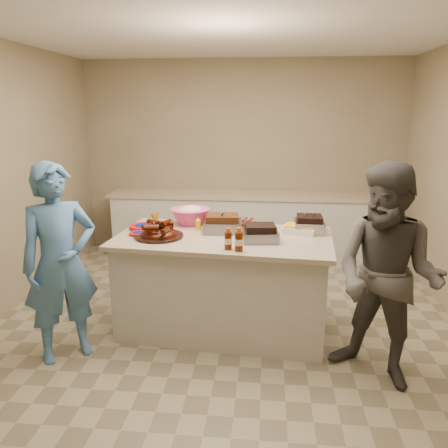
# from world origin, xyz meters

# --- Properties ---
(room) EXTENTS (4.50, 5.00, 2.70)m
(room) POSITION_xyz_m (0.00, 0.00, 0.00)
(room) COLOR gray
(room) RESTS_ON ground
(back_counter) EXTENTS (3.60, 0.64, 0.90)m
(back_counter) POSITION_xyz_m (0.00, 2.20, 0.45)
(back_counter) COLOR beige
(back_counter) RESTS_ON ground
(island) EXTENTS (2.01, 1.18, 0.91)m
(island) POSITION_xyz_m (-0.01, 0.04, 0.00)
(island) COLOR beige
(island) RESTS_ON ground
(rib_platter) EXTENTS (0.47, 0.47, 0.18)m
(rib_platter) POSITION_xyz_m (-0.58, -0.05, 0.91)
(rib_platter) COLOR #450F03
(rib_platter) RESTS_ON island
(pulled_pork_tray) EXTENTS (0.37, 0.29, 0.11)m
(pulled_pork_tray) POSITION_xyz_m (-0.04, 0.18, 0.91)
(pulled_pork_tray) COLOR #47230F
(pulled_pork_tray) RESTS_ON island
(brisket_tray) EXTENTS (0.33, 0.29, 0.09)m
(brisket_tray) POSITION_xyz_m (0.32, -0.07, 0.91)
(brisket_tray) COLOR black
(brisket_tray) RESTS_ON island
(roasting_pan) EXTENTS (0.27, 0.27, 0.11)m
(roasting_pan) POSITION_xyz_m (0.77, 0.26, 0.91)
(roasting_pan) COLOR gray
(roasting_pan) RESTS_ON island
(coleslaw_bowl) EXTENTS (0.42, 0.42, 0.27)m
(coleslaw_bowl) POSITION_xyz_m (-0.38, 0.44, 0.91)
(coleslaw_bowl) COLOR #DF4388
(coleslaw_bowl) RESTS_ON island
(sausage_plate) EXTENTS (0.38, 0.38, 0.05)m
(sausage_plate) POSITION_xyz_m (0.15, 0.34, 0.91)
(sausage_plate) COLOR silver
(sausage_plate) RESTS_ON island
(mac_cheese_dish) EXTENTS (0.33, 0.28, 0.08)m
(mac_cheese_dish) POSITION_xyz_m (0.68, 0.23, 0.91)
(mac_cheese_dish) COLOR #EAAF0C
(mac_cheese_dish) RESTS_ON island
(bbq_bottle_a) EXTENTS (0.07, 0.07, 0.18)m
(bbq_bottle_a) POSITION_xyz_m (0.06, -0.33, 0.91)
(bbq_bottle_a) COLOR #441805
(bbq_bottle_a) RESTS_ON island
(bbq_bottle_b) EXTENTS (0.07, 0.07, 0.19)m
(bbq_bottle_b) POSITION_xyz_m (0.16, -0.37, 0.91)
(bbq_bottle_b) COLOR #441805
(bbq_bottle_b) RESTS_ON island
(mustard_bottle) EXTENTS (0.05, 0.05, 0.13)m
(mustard_bottle) POSITION_xyz_m (-0.27, 0.22, 0.91)
(mustard_bottle) COLOR #F7C202
(mustard_bottle) RESTS_ON island
(sauce_bowl) EXTENTS (0.14, 0.05, 0.14)m
(sauce_bowl) POSITION_xyz_m (-0.03, 0.23, 0.91)
(sauce_bowl) COLOR silver
(sauce_bowl) RESTS_ON island
(plate_stack_large) EXTENTS (0.30, 0.30, 0.03)m
(plate_stack_large) POSITION_xyz_m (-0.80, 0.22, 0.91)
(plate_stack_large) COLOR #A51008
(plate_stack_large) RESTS_ON island
(plate_stack_small) EXTENTS (0.19, 0.19, 0.02)m
(plate_stack_small) POSITION_xyz_m (-0.79, 0.01, 0.91)
(plate_stack_small) COLOR #A51008
(plate_stack_small) RESTS_ON island
(plastic_cup) EXTENTS (0.09, 0.09, 0.09)m
(plastic_cup) POSITION_xyz_m (-0.76, 0.51, 0.91)
(plastic_cup) COLOR #936009
(plastic_cup) RESTS_ON island
(basket_stack) EXTENTS (0.23, 0.18, 0.10)m
(basket_stack) POSITION_xyz_m (-0.16, 0.45, 0.91)
(basket_stack) COLOR #A51008
(basket_stack) RESTS_ON island
(guest_blue) EXTENTS (1.48, 1.66, 0.39)m
(guest_blue) POSITION_xyz_m (-1.28, -0.55, 0.00)
(guest_blue) COLOR teal
(guest_blue) RESTS_ON ground
(guest_gray) EXTENTS (1.65, 1.83, 0.63)m
(guest_gray) POSITION_xyz_m (1.26, -0.64, 0.00)
(guest_gray) COLOR #524F4A
(guest_gray) RESTS_ON ground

